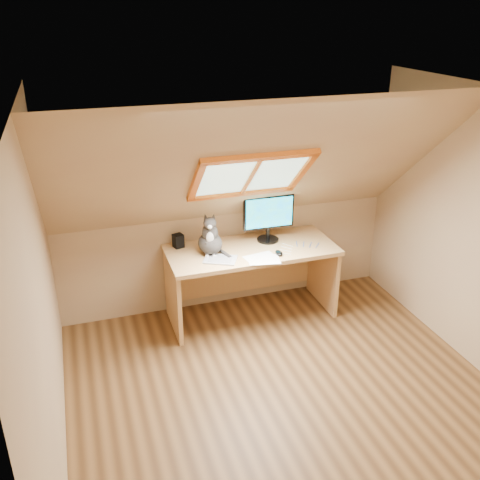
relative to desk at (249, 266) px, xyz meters
name	(u,v)px	position (x,y,z in m)	size (l,w,h in m)	color
ground	(291,403)	(-0.13, -1.45, -0.53)	(3.50, 3.50, 0.00)	brown
room_shell	(304,248)	(-0.13, -1.54, 0.90)	(3.52, 3.52, 2.41)	tan
desk	(249,266)	(0.00, 0.00, 0.00)	(1.67, 0.73, 0.76)	tan
monitor	(269,215)	(0.22, 0.05, 0.51)	(0.52, 0.22, 0.48)	black
cat	(210,239)	(-0.42, -0.06, 0.38)	(0.29, 0.33, 0.43)	#393533
desk_speaker	(178,241)	(-0.68, 0.18, 0.30)	(0.09, 0.09, 0.13)	black
graphics_tablet	(220,259)	(-0.37, -0.23, 0.24)	(0.30, 0.21, 0.01)	#B2B2B7
mouse	(279,253)	(0.20, -0.29, 0.25)	(0.06, 0.11, 0.04)	black
papers	(253,260)	(-0.07, -0.33, 0.23)	(0.33, 0.27, 0.00)	white
cables	(299,246)	(0.46, -0.19, 0.23)	(0.51, 0.26, 0.01)	silver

